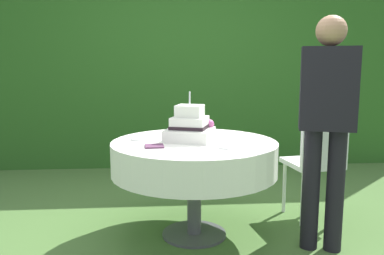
% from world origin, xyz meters
% --- Properties ---
extents(ground_plane, '(20.00, 20.00, 0.00)m').
position_xyz_m(ground_plane, '(0.00, 0.00, 0.00)').
color(ground_plane, '#476B33').
extents(foliage_hedge, '(6.06, 0.48, 2.38)m').
position_xyz_m(foliage_hedge, '(0.00, 2.31, 1.19)').
color(foliage_hedge, '#28561E').
rests_on(foliage_hedge, ground_plane).
extents(cake_table, '(1.22, 1.22, 0.73)m').
position_xyz_m(cake_table, '(0.00, 0.00, 0.61)').
color(cake_table, '#4C4C51').
rests_on(cake_table, ground_plane).
extents(wedding_cake, '(0.42, 0.42, 0.36)m').
position_xyz_m(wedding_cake, '(-0.03, 0.04, 0.83)').
color(wedding_cake, white).
rests_on(wedding_cake, cake_table).
extents(serving_plate_near, '(0.13, 0.13, 0.01)m').
position_xyz_m(serving_plate_near, '(-0.41, 0.09, 0.73)').
color(serving_plate_near, white).
rests_on(serving_plate_near, cake_table).
extents(serving_plate_far, '(0.10, 0.10, 0.01)m').
position_xyz_m(serving_plate_far, '(0.19, -0.26, 0.73)').
color(serving_plate_far, white).
rests_on(serving_plate_far, cake_table).
extents(napkin_stack, '(0.14, 0.14, 0.01)m').
position_xyz_m(napkin_stack, '(-0.29, -0.18, 0.73)').
color(napkin_stack, '#603856').
rests_on(napkin_stack, cake_table).
extents(garden_chair, '(0.46, 0.46, 0.89)m').
position_xyz_m(garden_chair, '(1.02, 0.21, 0.54)').
color(garden_chair, white).
rests_on(garden_chair, ground_plane).
extents(standing_person, '(0.40, 0.30, 1.60)m').
position_xyz_m(standing_person, '(0.87, -0.29, 0.93)').
color(standing_person, black).
rests_on(standing_person, ground_plane).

